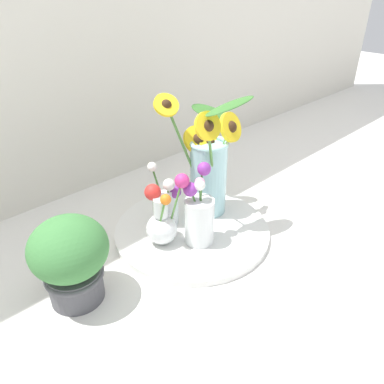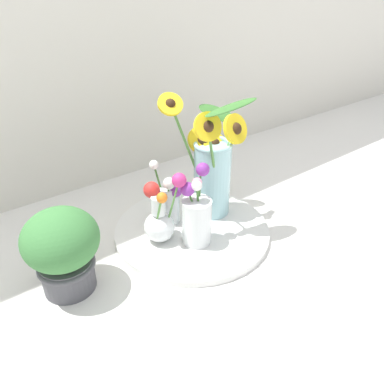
% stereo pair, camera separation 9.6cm
% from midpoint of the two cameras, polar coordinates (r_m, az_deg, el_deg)
% --- Properties ---
extents(ground_plane, '(6.00, 6.00, 0.00)m').
position_cam_midpoint_polar(ground_plane, '(1.00, -1.47, -7.48)').
color(ground_plane, silver).
extents(serving_tray, '(0.42, 0.42, 0.02)m').
position_cam_midpoint_polar(serving_tray, '(1.02, -2.69, -5.93)').
color(serving_tray, white).
rests_on(serving_tray, ground_plane).
extents(mason_jar_sunflowers, '(0.24, 0.23, 0.36)m').
position_cam_midpoint_polar(mason_jar_sunflowers, '(1.02, -0.14, 3.76)').
color(mason_jar_sunflowers, '#9ED1D6').
rests_on(mason_jar_sunflowers, serving_tray).
extents(vase_small_center, '(0.08, 0.07, 0.21)m').
position_cam_midpoint_polar(vase_small_center, '(0.93, -1.85, -3.66)').
color(vase_small_center, white).
rests_on(vase_small_center, serving_tray).
extents(vase_bulb_right, '(0.10, 0.10, 0.20)m').
position_cam_midpoint_polar(vase_bulb_right, '(0.94, -7.50, -4.28)').
color(vase_bulb_right, white).
rests_on(vase_bulb_right, serving_tray).
extents(vase_small_back, '(0.08, 0.08, 0.18)m').
position_cam_midpoint_polar(vase_small_back, '(1.01, -6.52, -1.47)').
color(vase_small_back, white).
rests_on(vase_small_back, serving_tray).
extents(potted_plant, '(0.16, 0.16, 0.20)m').
position_cam_midpoint_polar(potted_plant, '(0.83, -21.26, -9.40)').
color(potted_plant, '#4C4C51').
rests_on(potted_plant, ground_plane).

